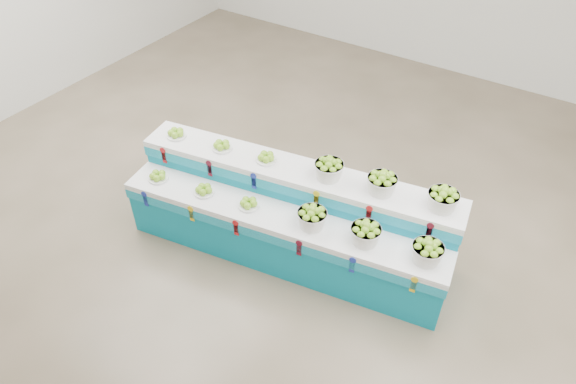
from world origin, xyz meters
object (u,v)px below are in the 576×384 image
object	(u,v)px
basket_lower_left	(312,217)
plate_upper_mid	(222,145)
display_stand	(288,217)
basket_upper_right	(443,199)

from	to	relation	value
basket_lower_left	plate_upper_mid	world-z (taller)	plate_upper_mid
display_stand	basket_lower_left	size ratio (longest dim) A/B	11.88
display_stand	basket_upper_right	size ratio (longest dim) A/B	11.88
display_stand	plate_upper_mid	xyz separation A→B (m)	(-0.93, 0.08, 0.56)
basket_lower_left	basket_upper_right	bearing A→B (deg)	30.24
plate_upper_mid	basket_upper_right	size ratio (longest dim) A/B	0.74
plate_upper_mid	basket_upper_right	world-z (taller)	basket_upper_right
basket_lower_left	basket_upper_right	distance (m)	1.29
basket_lower_left	plate_upper_mid	size ratio (longest dim) A/B	1.35
plate_upper_mid	basket_upper_right	distance (m)	2.44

